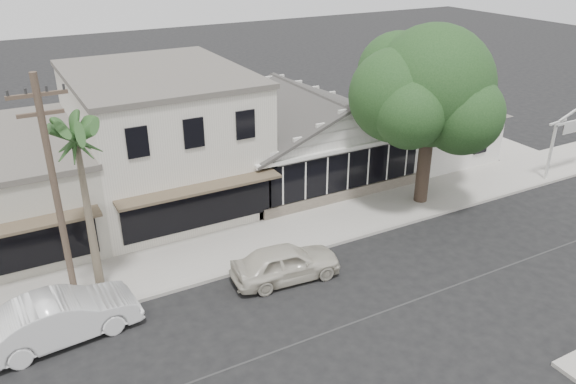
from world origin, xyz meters
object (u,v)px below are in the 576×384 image
car_0 (286,263)px  shade_tree (427,89)px  car_1 (62,317)px  utility_pole (57,198)px

car_0 → shade_tree: size_ratio=0.49×
car_1 → shade_tree: 18.81m
car_0 → car_1: 8.48m
car_0 → car_1: car_1 is taller
car_0 → shade_tree: shade_tree is taller
car_1 → utility_pole: bearing=-36.7°
car_0 → utility_pole: bearing=84.3°
car_0 → shade_tree: 11.23m
car_0 → car_1: bearing=92.0°
car_0 → car_1: size_ratio=0.86×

